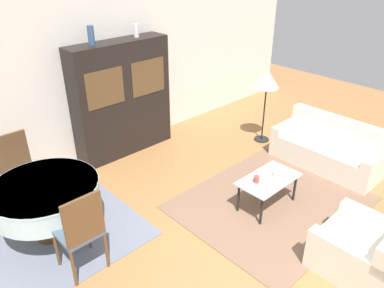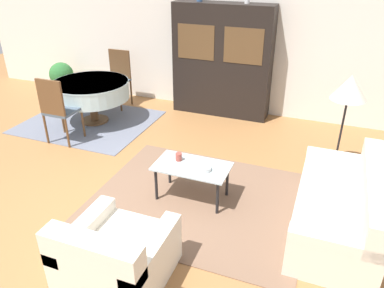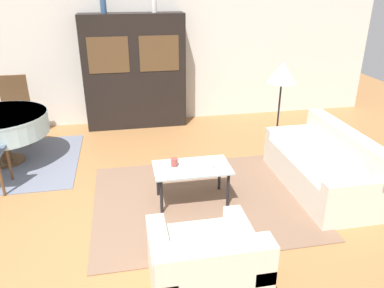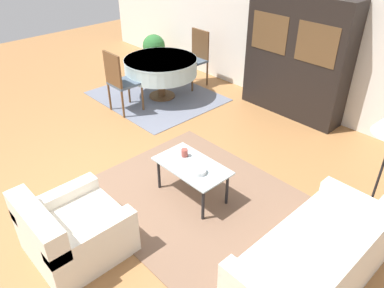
# 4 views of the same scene
# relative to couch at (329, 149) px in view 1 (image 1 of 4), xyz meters

# --- Properties ---
(ground_plane) EXTENTS (14.00, 14.00, 0.00)m
(ground_plane) POSITION_rel_couch_xyz_m (-2.61, -0.61, -0.28)
(ground_plane) COLOR #9E6B3D
(wall_back) EXTENTS (10.00, 0.06, 2.70)m
(wall_back) POSITION_rel_couch_xyz_m (-2.61, 3.02, 1.07)
(wall_back) COLOR silver
(wall_back) RESTS_ON ground_plane
(area_rug) EXTENTS (2.56, 2.12, 0.01)m
(area_rug) POSITION_rel_couch_xyz_m (-1.59, -0.02, -0.27)
(area_rug) COLOR brown
(area_rug) RESTS_ON ground_plane
(dining_rug) EXTENTS (2.19, 1.85, 0.01)m
(dining_rug) POSITION_rel_couch_xyz_m (-4.25, 1.47, -0.27)
(dining_rug) COLOR slate
(dining_rug) RESTS_ON ground_plane
(couch) EXTENTS (0.82, 1.74, 0.76)m
(couch) POSITION_rel_couch_xyz_m (0.00, 0.00, 0.00)
(couch) COLOR silver
(couch) RESTS_ON ground_plane
(armchair) EXTENTS (0.88, 0.90, 0.74)m
(armchair) POSITION_rel_couch_xyz_m (-1.88, -1.48, -0.00)
(armchair) COLOR silver
(armchair) RESTS_ON ground_plane
(coffee_table) EXTENTS (0.90, 0.51, 0.45)m
(coffee_table) POSITION_rel_couch_xyz_m (-1.71, -0.00, 0.13)
(coffee_table) COLOR black
(coffee_table) RESTS_ON area_rug
(display_cabinet) EXTENTS (1.75, 0.43, 1.97)m
(display_cabinet) POSITION_rel_couch_xyz_m (-2.20, 2.76, 0.70)
(display_cabinet) COLOR black
(display_cabinet) RESTS_ON ground_plane
(dining_table) EXTENTS (1.31, 1.31, 0.73)m
(dining_table) POSITION_rel_couch_xyz_m (-4.17, 1.54, 0.31)
(dining_table) COLOR brown
(dining_table) RESTS_ON dining_rug
(dining_chair_near) EXTENTS (0.44, 0.44, 1.06)m
(dining_chair_near) POSITION_rel_couch_xyz_m (-4.17, 0.66, 0.33)
(dining_chair_near) COLOR brown
(dining_chair_near) RESTS_ON dining_rug
(dining_chair_far) EXTENTS (0.44, 0.44, 1.06)m
(dining_chair_far) POSITION_rel_couch_xyz_m (-4.17, 2.42, 0.33)
(dining_chair_far) COLOR brown
(dining_chair_far) RESTS_ON dining_rug
(floor_lamp) EXTENTS (0.45, 0.45, 1.37)m
(floor_lamp) POSITION_rel_couch_xyz_m (-0.09, 1.31, 0.89)
(floor_lamp) COLOR black
(floor_lamp) RESTS_ON ground_plane
(cup) EXTENTS (0.08, 0.08, 0.10)m
(cup) POSITION_rel_couch_xyz_m (-1.90, 0.06, 0.23)
(cup) COLOR #9E4238
(cup) RESTS_ON coffee_table
(bowl) EXTENTS (0.18, 0.18, 0.05)m
(bowl) POSITION_rel_couch_xyz_m (-1.54, -0.05, 0.21)
(bowl) COLOR white
(bowl) RESTS_ON coffee_table
(vase_tall) EXTENTS (0.10, 0.10, 0.29)m
(vase_tall) POSITION_rel_couch_xyz_m (-2.64, 2.76, 1.83)
(vase_tall) COLOR #33517A
(vase_tall) RESTS_ON display_cabinet
(vase_short) EXTENTS (0.08, 0.08, 0.21)m
(vase_short) POSITION_rel_couch_xyz_m (-1.81, 2.76, 1.79)
(vase_short) COLOR white
(vase_short) RESTS_ON display_cabinet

